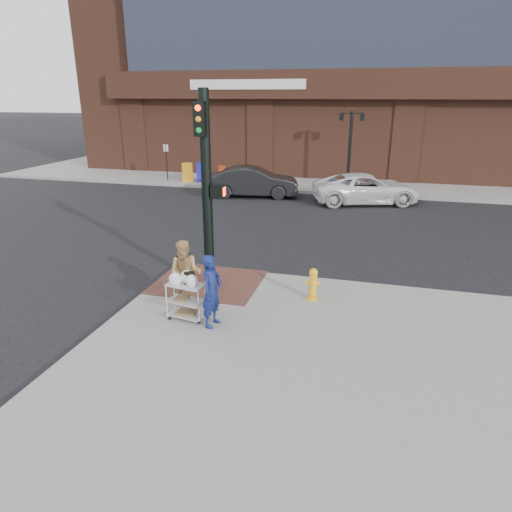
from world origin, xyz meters
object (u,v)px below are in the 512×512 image
(lamp_post, at_px, (350,141))
(sedan_dark, at_px, (253,182))
(pedestrian_tan, at_px, (186,273))
(minivan_white, at_px, (366,189))
(fire_hydrant, at_px, (313,284))
(utility_cart, at_px, (186,298))
(traffic_signal_pole, at_px, (207,186))
(woman_blue, at_px, (212,291))

(lamp_post, height_order, sedan_dark, lamp_post)
(sedan_dark, bearing_deg, pedestrian_tan, 177.97)
(lamp_post, bearing_deg, pedestrian_tan, -98.93)
(pedestrian_tan, distance_m, minivan_white, 13.62)
(lamp_post, xyz_separation_m, minivan_white, (1.13, -3.45, -1.91))
(pedestrian_tan, bearing_deg, minivan_white, 67.58)
(minivan_white, height_order, fire_hydrant, minivan_white)
(lamp_post, bearing_deg, utility_cart, -97.62)
(traffic_signal_pole, relative_size, minivan_white, 0.98)
(sedan_dark, bearing_deg, minivan_white, -101.00)
(traffic_signal_pole, relative_size, woman_blue, 3.04)
(utility_cart, distance_m, fire_hydrant, 3.17)
(woman_blue, bearing_deg, traffic_signal_pole, 31.54)
(sedan_dark, bearing_deg, utility_cart, 178.74)
(woman_blue, distance_m, sedan_dark, 14.30)
(minivan_white, bearing_deg, utility_cart, 148.18)
(woman_blue, bearing_deg, minivan_white, -1.31)
(lamp_post, xyz_separation_m, sedan_dark, (-4.55, -3.39, -1.86))
(pedestrian_tan, xyz_separation_m, fire_hydrant, (2.92, 1.09, -0.39))
(utility_cart, bearing_deg, sedan_dark, 99.20)
(minivan_white, height_order, utility_cart, minivan_white)
(minivan_white, bearing_deg, sedan_dark, 71.64)
(sedan_dark, xyz_separation_m, minivan_white, (5.68, -0.05, -0.05))
(pedestrian_tan, bearing_deg, traffic_signal_pole, 78.22)
(lamp_post, distance_m, sedan_dark, 5.97)
(minivan_white, bearing_deg, lamp_post, 0.41)
(woman_blue, xyz_separation_m, fire_hydrant, (1.94, 1.93, -0.40))
(traffic_signal_pole, bearing_deg, minivan_white, 72.96)
(traffic_signal_pole, distance_m, pedestrian_tan, 2.29)
(woman_blue, xyz_separation_m, sedan_dark, (-2.93, 13.99, -0.21))
(sedan_dark, bearing_deg, lamp_post, -63.73)
(lamp_post, bearing_deg, traffic_signal_pole, -99.24)
(utility_cart, bearing_deg, lamp_post, 82.38)
(lamp_post, relative_size, traffic_signal_pole, 0.80)
(woman_blue, bearing_deg, sedan_dark, 21.68)
(sedan_dark, height_order, fire_hydrant, sedan_dark)
(traffic_signal_pole, height_order, utility_cart, traffic_signal_pole)
(lamp_post, xyz_separation_m, woman_blue, (-1.62, -17.38, -1.65))
(lamp_post, height_order, traffic_signal_pole, traffic_signal_pole)
(traffic_signal_pole, relative_size, pedestrian_tan, 3.08)
(traffic_signal_pole, bearing_deg, fire_hydrant, -4.58)
(lamp_post, height_order, utility_cart, lamp_post)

